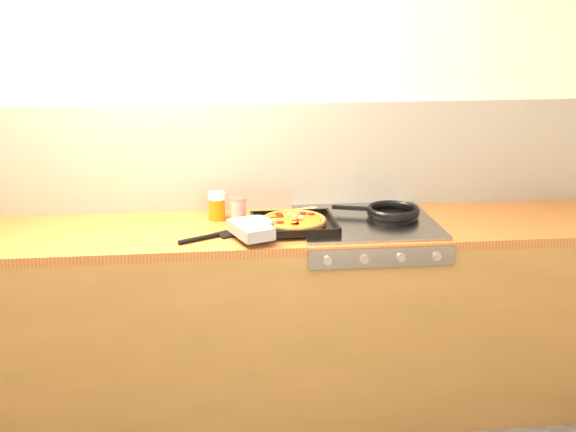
{
  "coord_description": "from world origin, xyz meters",
  "views": [
    {
      "loc": [
        -0.21,
        -1.7,
        1.79
      ],
      "look_at": [
        0.1,
        1.08,
        0.95
      ],
      "focal_mm": 42.0,
      "sensor_mm": 36.0,
      "label": 1
    }
  ],
  "objects": [
    {
      "name": "room_shell",
      "position": [
        0.0,
        1.39,
        1.15
      ],
      "size": [
        3.2,
        3.2,
        3.2
      ],
      "color": "white",
      "rests_on": "ground"
    },
    {
      "name": "pizza_on_tray",
      "position": [
        0.07,
        1.01,
        0.94
      ],
      "size": [
        0.47,
        0.41,
        0.06
      ],
      "color": "black",
      "rests_on": "stovetop"
    },
    {
      "name": "stovetop",
      "position": [
        0.45,
        1.1,
        0.91
      ],
      "size": [
        0.6,
        0.56,
        0.02
      ],
      "primitive_type": "cube",
      "color": "gray",
      "rests_on": "counter_run"
    },
    {
      "name": "tomato_can",
      "position": [
        -0.11,
        1.2,
        0.95
      ],
      "size": [
        0.08,
        0.08,
        0.11
      ],
      "color": "maroon",
      "rests_on": "counter_run"
    },
    {
      "name": "wooden_spoon",
      "position": [
        0.16,
        1.29,
        0.91
      ],
      "size": [
        0.29,
        0.12,
        0.02
      ],
      "color": "tan",
      "rests_on": "counter_run"
    },
    {
      "name": "frying_pan",
      "position": [
        0.57,
        1.13,
        0.94
      ],
      "size": [
        0.41,
        0.3,
        0.04
      ],
      "color": "black",
      "rests_on": "stovetop"
    },
    {
      "name": "counter_run",
      "position": [
        0.0,
        1.1,
        0.45
      ],
      "size": [
        3.2,
        0.62,
        0.9
      ],
      "color": "olive",
      "rests_on": "ground"
    },
    {
      "name": "juice_glass",
      "position": [
        -0.21,
        1.23,
        0.96
      ],
      "size": [
        0.09,
        0.09,
        0.13
      ],
      "color": "#C4620B",
      "rests_on": "counter_run"
    },
    {
      "name": "black_spatula",
      "position": [
        -0.23,
        0.96,
        0.91
      ],
      "size": [
        0.27,
        0.18,
        0.02
      ],
      "color": "black",
      "rests_on": "counter_run"
    }
  ]
}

